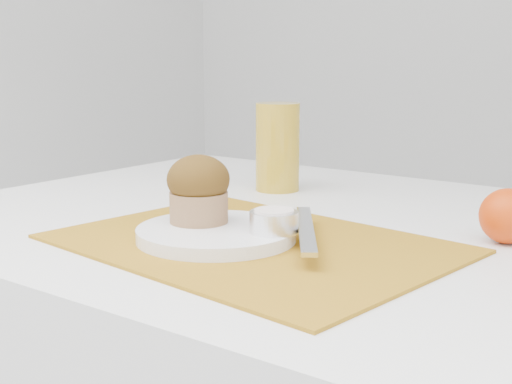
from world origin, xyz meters
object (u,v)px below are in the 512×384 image
Objects in this scene: plate at (216,234)px; orange at (507,216)px; muffin at (199,189)px; juice_glass at (278,147)px.

orange reaches higher than plate.
plate is at bearing -13.32° from muffin.
juice_glass reaches higher than orange.
orange is (0.28, 0.21, 0.02)m from plate.
juice_glass is (-0.13, 0.32, 0.06)m from plate.
muffin is (-0.31, -0.20, 0.03)m from orange.
orange is 0.37m from muffin.
orange is at bearing 36.61° from plate.
juice_glass is at bearing 107.64° from muffin.
orange is at bearing -15.01° from juice_glass.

